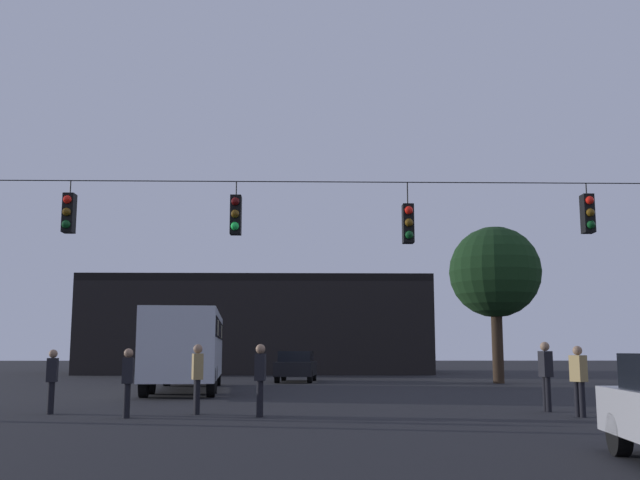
# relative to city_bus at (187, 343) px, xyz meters

# --- Properties ---
(ground_plane) EXTENTS (168.00, 168.00, 0.00)m
(ground_plane) POSITION_rel_city_bus_xyz_m (5.05, -0.25, -1.87)
(ground_plane) COLOR black
(ground_plane) RESTS_ON ground
(overhead_signal_span) EXTENTS (20.31, 0.44, 6.24)m
(overhead_signal_span) POSITION_rel_city_bus_xyz_m (5.07, -11.88, 1.76)
(overhead_signal_span) COLOR black
(overhead_signal_span) RESTS_ON ground
(city_bus) EXTENTS (3.46, 11.18, 3.00)m
(city_bus) POSITION_rel_city_bus_xyz_m (0.00, 0.00, 0.00)
(city_bus) COLOR #B7BCC6
(city_bus) RESTS_ON ground
(car_far_left) EXTENTS (2.16, 4.45, 1.52)m
(car_far_left) POSITION_rel_city_bus_xyz_m (4.23, 7.89, -1.07)
(car_far_left) COLOR black
(car_far_left) RESTS_ON ground
(pedestrian_crossing_left) EXTENTS (0.29, 0.39, 1.61)m
(pedestrian_crossing_left) POSITION_rel_city_bus_xyz_m (0.46, -11.70, -0.96)
(pedestrian_crossing_left) COLOR black
(pedestrian_crossing_left) RESTS_ON ground
(pedestrian_crossing_center) EXTENTS (0.33, 0.41, 1.71)m
(pedestrian_crossing_center) POSITION_rel_city_bus_xyz_m (1.96, -10.79, -0.89)
(pedestrian_crossing_center) COLOR black
(pedestrian_crossing_center) RESTS_ON ground
(pedestrian_crossing_right) EXTENTS (0.29, 0.39, 1.78)m
(pedestrian_crossing_right) POSITION_rel_city_bus_xyz_m (10.86, -10.17, -0.85)
(pedestrian_crossing_right) COLOR black
(pedestrian_crossing_right) RESTS_ON ground
(pedestrian_near_bus) EXTENTS (0.26, 0.37, 1.71)m
(pedestrian_near_bus) POSITION_rel_city_bus_xyz_m (3.56, -11.46, -0.90)
(pedestrian_near_bus) COLOR black
(pedestrian_near_bus) RESTS_ON ground
(pedestrian_trailing) EXTENTS (0.30, 0.40, 1.58)m
(pedestrian_trailing) POSITION_rel_city_bus_xyz_m (-1.68, -10.57, -0.98)
(pedestrian_trailing) COLOR black
(pedestrian_trailing) RESTS_ON ground
(pedestrian_far_side) EXTENTS (0.36, 0.42, 1.67)m
(pedestrian_far_side) POSITION_rel_city_bus_xyz_m (11.13, -11.73, -0.92)
(pedestrian_far_side) COLOR black
(pedestrian_far_side) RESTS_ON ground
(corner_building) EXTENTS (22.96, 12.83, 6.45)m
(corner_building) POSITION_rel_city_bus_xyz_m (1.45, 23.80, 1.36)
(corner_building) COLOR black
(corner_building) RESTS_ON ground
(tree_left_silhouette) EXTENTS (4.44, 4.44, 7.57)m
(tree_left_silhouette) POSITION_rel_city_bus_xyz_m (13.92, 6.12, 3.45)
(tree_left_silhouette) COLOR #2D2116
(tree_left_silhouette) RESTS_ON ground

